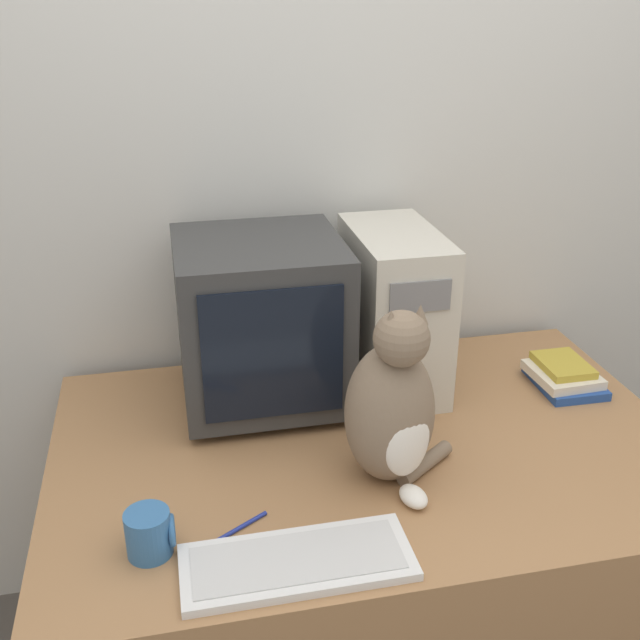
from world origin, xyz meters
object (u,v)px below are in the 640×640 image
Objects in this scene: computer_tower at (393,309)px; keyboard at (297,562)px; crt_monitor at (261,322)px; book_stack at (564,375)px; cat at (393,408)px; pen at (237,529)px; mug at (150,533)px.

keyboard is at bearing -120.42° from computer_tower.
crt_monitor is 0.82m from book_stack.
cat is (-0.13, -0.42, -0.04)m from computer_tower.
computer_tower is (0.35, 0.03, -0.01)m from crt_monitor.
pen is (-0.35, -0.11, -0.17)m from cat.
mug is at bearing -139.48° from computer_tower.
pen is 0.17m from mug.
cat is 2.04× the size of book_stack.
keyboard is 3.35× the size of pen.
mug is at bearing -171.05° from pen.
keyboard is at bearing -150.73° from cat.
mug is (-0.64, -0.55, -0.17)m from computer_tower.
computer_tower is at bearing 164.31° from book_stack.
book_stack is (0.82, 0.52, 0.02)m from keyboard.
cat reaches higher than mug.
computer_tower is 0.97× the size of keyboard.
computer_tower is 4.55× the size of mug.
keyboard is 0.37m from cat.
keyboard is (-0.03, -0.62, -0.21)m from crt_monitor.
computer_tower is at bearing 47.67° from pen.
cat reaches higher than pen.
book_stack is 1.00m from pen.
computer_tower is at bearing 4.30° from crt_monitor.
mug reaches higher than keyboard.
keyboard is at bearing -92.48° from crt_monitor.
cat is (0.22, -0.39, -0.05)m from crt_monitor.
crt_monitor is at bearing 106.37° from cat.
computer_tower is 2.08× the size of book_stack.
mug reaches higher than book_stack.
book_stack is 1.17m from mug.
cat is at bearing -60.52° from crt_monitor.
crt_monitor is 0.65m from keyboard.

